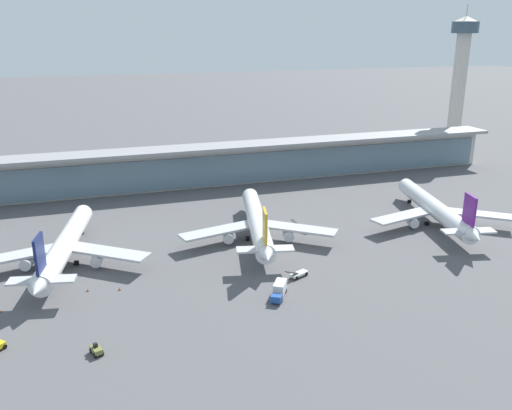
% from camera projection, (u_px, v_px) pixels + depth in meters
% --- Properties ---
extents(ground_plane, '(1200.00, 1200.00, 0.00)m').
position_uv_depth(ground_plane, '(268.00, 240.00, 150.46)').
color(ground_plane, '#515154').
extents(airliner_left_stand, '(42.79, 56.42, 15.13)m').
position_uv_depth(airliner_left_stand, '(64.00, 246.00, 133.95)').
color(airliner_left_stand, white).
rests_on(airliner_left_stand, ground).
extents(airliner_centre_stand, '(42.59, 56.25, 15.13)m').
position_uv_depth(airliner_centre_stand, '(257.00, 223.00, 150.00)').
color(airliner_centre_stand, white).
rests_on(airliner_centre_stand, ground).
extents(airliner_right_stand, '(42.65, 56.30, 15.13)m').
position_uv_depth(airliner_right_stand, '(435.00, 209.00, 161.56)').
color(airliner_right_stand, white).
rests_on(airliner_right_stand, ground).
extents(service_truck_under_wing_olive, '(2.54, 3.26, 2.05)m').
position_uv_depth(service_truck_under_wing_olive, '(96.00, 350.00, 97.38)').
color(service_truck_under_wing_olive, olive).
rests_on(service_truck_under_wing_olive, ground).
extents(service_truck_by_tail_blue, '(5.81, 7.41, 3.10)m').
position_uv_depth(service_truck_by_tail_blue, '(279.00, 290.00, 118.10)').
color(service_truck_by_tail_blue, '#234C9E').
rests_on(service_truck_by_tail_blue, ground).
extents(service_truck_on_taxiway_white, '(4.33, 6.66, 2.70)m').
position_uv_depth(service_truck_on_taxiway_white, '(302.00, 228.00, 156.76)').
color(service_truck_on_taxiway_white, silver).
rests_on(service_truck_on_taxiway_white, ground).
extents(service_truck_at_far_stand_white, '(6.76, 4.02, 2.70)m').
position_uv_depth(service_truck_at_far_stand_white, '(298.00, 274.00, 127.70)').
color(service_truck_at_far_stand_white, silver).
rests_on(service_truck_at_far_stand_white, ground).
extents(terminal_building, '(233.38, 12.80, 15.20)m').
position_uv_depth(terminal_building, '(215.00, 164.00, 202.01)').
color(terminal_building, beige).
rests_on(terminal_building, ground).
extents(control_tower, '(12.00, 12.00, 66.64)m').
position_uv_depth(control_tower, '(460.00, 73.00, 249.62)').
color(control_tower, beige).
rests_on(control_tower, ground).
extents(safety_cone_alpha, '(0.62, 0.62, 0.70)m').
position_uv_depth(safety_cone_alpha, '(120.00, 289.00, 121.45)').
color(safety_cone_alpha, orange).
rests_on(safety_cone_alpha, ground).
extents(safety_cone_bravo, '(0.62, 0.62, 0.70)m').
position_uv_depth(safety_cone_bravo, '(0.00, 311.00, 111.98)').
color(safety_cone_bravo, orange).
rests_on(safety_cone_bravo, ground).
extents(safety_cone_charlie, '(0.62, 0.62, 0.70)m').
position_uv_depth(safety_cone_charlie, '(88.00, 290.00, 120.90)').
color(safety_cone_charlie, orange).
rests_on(safety_cone_charlie, ground).
extents(safety_cone_delta, '(0.62, 0.62, 0.70)m').
position_uv_depth(safety_cone_delta, '(44.00, 296.00, 118.31)').
color(safety_cone_delta, orange).
rests_on(safety_cone_delta, ground).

